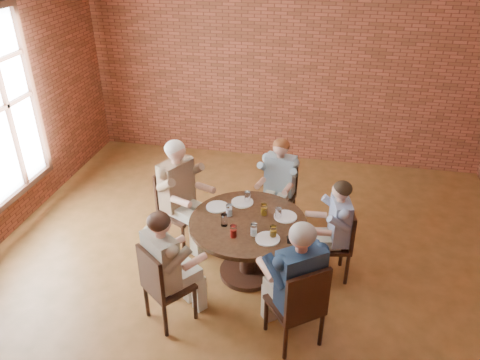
% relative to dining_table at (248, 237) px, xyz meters
% --- Properties ---
extents(floor, '(7.00, 7.00, 0.00)m').
position_rel_dining_table_xyz_m(floor, '(0.00, -0.32, -0.53)').
color(floor, '#955B2E').
rests_on(floor, ground).
extents(wall_back, '(7.00, 0.00, 7.00)m').
position_rel_dining_table_xyz_m(wall_back, '(0.00, 3.18, 1.17)').
color(wall_back, brown).
rests_on(wall_back, ground).
extents(dining_table, '(1.31, 1.31, 0.75)m').
position_rel_dining_table_xyz_m(dining_table, '(0.00, 0.00, 0.00)').
color(dining_table, black).
rests_on(dining_table, floor).
extents(chair_a, '(0.45, 0.45, 0.89)m').
position_rel_dining_table_xyz_m(chair_a, '(1.02, 0.20, -0.04)').
color(chair_a, black).
rests_on(chair_a, floor).
extents(diner_a, '(0.67, 0.58, 1.25)m').
position_rel_dining_table_xyz_m(diner_a, '(0.94, 0.18, 0.10)').
color(diner_a, '#36508E').
rests_on(diner_a, floor).
extents(chair_b, '(0.47, 0.47, 0.91)m').
position_rel_dining_table_xyz_m(chair_b, '(0.23, 1.11, -0.03)').
color(chair_b, black).
rests_on(chair_b, floor).
extents(diner_b, '(0.61, 0.70, 1.28)m').
position_rel_dining_table_xyz_m(diner_b, '(0.21, 1.04, 0.11)').
color(diner_b, '#829AA5').
rests_on(diner_b, floor).
extents(chair_c, '(0.62, 0.62, 0.98)m').
position_rel_dining_table_xyz_m(chair_c, '(-1.02, 0.52, -0.00)').
color(chair_c, black).
rests_on(chair_c, floor).
extents(diner_c, '(0.89, 0.83, 1.41)m').
position_rel_dining_table_xyz_m(diner_c, '(-0.93, 0.48, 0.17)').
color(diner_c, brown).
rests_on(diner_c, floor).
extents(chair_d, '(0.59, 0.59, 0.93)m').
position_rel_dining_table_xyz_m(chair_d, '(-0.71, -0.90, -0.02)').
color(chair_d, black).
rests_on(chair_d, floor).
extents(diner_d, '(0.80, 0.82, 1.32)m').
position_rel_dining_table_xyz_m(diner_d, '(-0.66, -0.83, 0.13)').
color(diner_d, '#C1A698').
rests_on(diner_d, floor).
extents(chair_e, '(0.64, 0.64, 0.97)m').
position_rel_dining_table_xyz_m(chair_e, '(0.67, -0.93, -0.01)').
color(chair_e, black).
rests_on(chair_e, floor).
extents(diner_e, '(0.86, 0.89, 1.39)m').
position_rel_dining_table_xyz_m(diner_e, '(0.62, -0.85, 0.17)').
color(diner_e, '#1B304D').
rests_on(diner_e, floor).
extents(plate_a, '(0.26, 0.26, 0.01)m').
position_rel_dining_table_xyz_m(plate_a, '(0.40, 0.16, 0.23)').
color(plate_a, white).
rests_on(plate_a, dining_table).
extents(plate_b, '(0.26, 0.26, 0.01)m').
position_rel_dining_table_xyz_m(plate_b, '(-0.14, 0.36, 0.23)').
color(plate_b, white).
rests_on(plate_b, dining_table).
extents(plate_c, '(0.26, 0.26, 0.01)m').
position_rel_dining_table_xyz_m(plate_c, '(-0.40, 0.21, 0.23)').
color(plate_c, white).
rests_on(plate_c, dining_table).
extents(plate_d, '(0.26, 0.26, 0.01)m').
position_rel_dining_table_xyz_m(plate_d, '(0.26, -0.29, 0.23)').
color(plate_d, white).
rests_on(plate_d, dining_table).
extents(glass_a, '(0.07, 0.07, 0.14)m').
position_rel_dining_table_xyz_m(glass_a, '(0.32, 0.11, 0.29)').
color(glass_a, white).
rests_on(glass_a, dining_table).
extents(glass_b, '(0.07, 0.07, 0.14)m').
position_rel_dining_table_xyz_m(glass_b, '(0.15, 0.16, 0.29)').
color(glass_b, white).
rests_on(glass_b, dining_table).
extents(glass_c, '(0.07, 0.07, 0.14)m').
position_rel_dining_table_xyz_m(glass_c, '(-0.08, 0.39, 0.29)').
color(glass_c, white).
rests_on(glass_c, dining_table).
extents(glass_d, '(0.07, 0.07, 0.14)m').
position_rel_dining_table_xyz_m(glass_d, '(-0.23, 0.07, 0.29)').
color(glass_d, white).
rests_on(glass_d, dining_table).
extents(glass_e, '(0.07, 0.07, 0.14)m').
position_rel_dining_table_xyz_m(glass_e, '(-0.24, -0.13, 0.29)').
color(glass_e, white).
rests_on(glass_e, dining_table).
extents(glass_f, '(0.07, 0.07, 0.14)m').
position_rel_dining_table_xyz_m(glass_f, '(-0.10, -0.32, 0.29)').
color(glass_f, white).
rests_on(glass_f, dining_table).
extents(glass_g, '(0.07, 0.07, 0.14)m').
position_rel_dining_table_xyz_m(glass_g, '(0.11, -0.25, 0.29)').
color(glass_g, white).
rests_on(glass_g, dining_table).
extents(glass_h, '(0.07, 0.07, 0.14)m').
position_rel_dining_table_xyz_m(glass_h, '(0.31, -0.24, 0.29)').
color(glass_h, white).
rests_on(glass_h, dining_table).
extents(smartphone, '(0.08, 0.14, 0.01)m').
position_rel_dining_table_xyz_m(smartphone, '(0.49, -0.26, 0.23)').
color(smartphone, black).
rests_on(smartphone, dining_table).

